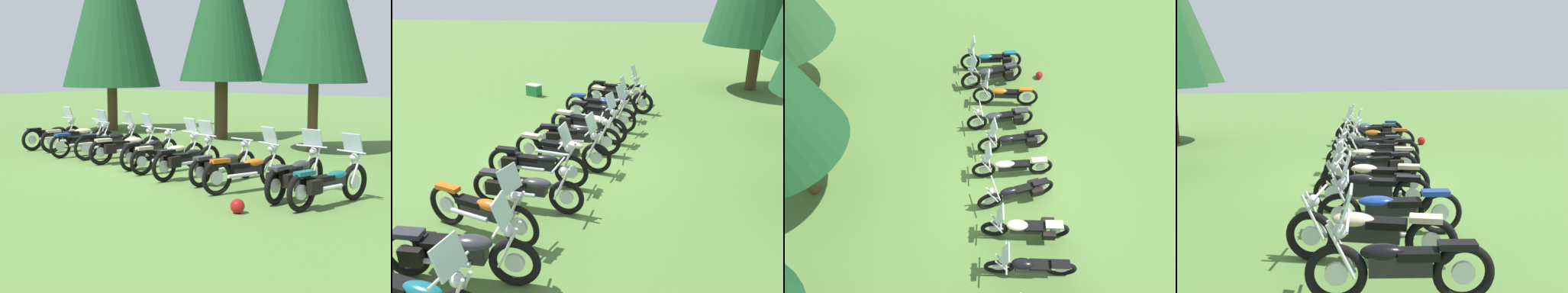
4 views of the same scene
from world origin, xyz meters
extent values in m
plane|color=#547A38|center=(0.00, 0.00, 0.00)|extent=(80.00, 80.00, 0.00)
torus|color=black|center=(-2.13, 1.33, 0.37)|extent=(0.34, 0.72, 0.73)
cylinder|color=silver|center=(-2.13, 1.33, 0.37)|extent=(0.14, 0.28, 0.28)
torus|color=black|center=(-2.64, -0.08, 0.37)|extent=(0.34, 0.72, 0.73)
cylinder|color=silver|center=(-2.64, -0.08, 0.37)|extent=(0.14, 0.28, 0.28)
cube|color=black|center=(-2.39, 0.62, 0.48)|extent=(0.46, 0.77, 0.27)
ellipsoid|color=black|center=(-2.32, 0.82, 0.65)|extent=(0.44, 0.59, 0.21)
cube|color=black|center=(-2.46, 0.43, 0.62)|extent=(0.41, 0.55, 0.10)
cube|color=black|center=(-2.61, -0.01, 0.71)|extent=(0.34, 0.48, 0.08)
cylinder|color=silver|center=(-2.23, 1.30, 0.66)|extent=(0.16, 0.33, 0.65)
cylinder|color=silver|center=(-2.07, 1.24, 0.66)|extent=(0.16, 0.33, 0.65)
cylinder|color=silver|center=(-2.18, 1.19, 1.00)|extent=(0.72, 0.29, 0.04)
sphere|color=silver|center=(-2.15, 1.28, 0.88)|extent=(0.22, 0.22, 0.17)
cylinder|color=silver|center=(-2.31, 0.42, 0.39)|extent=(0.33, 0.72, 0.08)
cube|color=silver|center=(-2.17, 1.21, 1.18)|extent=(0.47, 0.29, 0.39)
torus|color=black|center=(-1.17, 1.10, 0.36)|extent=(0.35, 0.71, 0.72)
cylinder|color=silver|center=(-1.17, 1.10, 0.36)|extent=(0.14, 0.27, 0.27)
torus|color=black|center=(-1.70, -0.38, 0.36)|extent=(0.35, 0.71, 0.72)
cylinder|color=silver|center=(-1.70, -0.38, 0.36)|extent=(0.14, 0.27, 0.27)
cube|color=black|center=(-1.44, 0.36, 0.47)|extent=(0.49, 0.81, 0.25)
ellipsoid|color=beige|center=(-1.37, 0.56, 0.62)|extent=(0.47, 0.62, 0.19)
cube|color=black|center=(-1.51, 0.16, 0.59)|extent=(0.44, 0.58, 0.10)
cube|color=beige|center=(-1.68, -0.31, 0.69)|extent=(0.35, 0.49, 0.08)
cylinder|color=silver|center=(-1.28, 1.08, 0.66)|extent=(0.15, 0.33, 0.65)
cylinder|color=silver|center=(-1.11, 1.02, 0.66)|extent=(0.15, 0.33, 0.65)
cylinder|color=silver|center=(-1.22, 0.97, 0.99)|extent=(0.58, 0.24, 0.04)
sphere|color=silver|center=(-1.19, 1.06, 0.87)|extent=(0.22, 0.22, 0.17)
cylinder|color=silver|center=(-1.36, 0.15, 0.38)|extent=(0.34, 0.76, 0.08)
cube|color=silver|center=(-1.21, 0.99, 1.17)|extent=(0.47, 0.29, 0.39)
cube|color=black|center=(-1.81, -0.13, 0.46)|extent=(0.24, 0.35, 0.26)
cube|color=black|center=(-1.46, -0.26, 0.46)|extent=(0.24, 0.35, 0.26)
torus|color=black|center=(-0.37, 0.95, 0.36)|extent=(0.13, 0.72, 0.72)
cylinder|color=silver|center=(-0.37, 0.95, 0.36)|extent=(0.06, 0.28, 0.28)
torus|color=black|center=(-0.42, -0.57, 0.36)|extent=(0.13, 0.72, 0.72)
cylinder|color=silver|center=(-0.42, -0.57, 0.36)|extent=(0.06, 0.28, 0.28)
cube|color=black|center=(-0.39, 0.19, 0.47)|extent=(0.21, 0.76, 0.25)
ellipsoid|color=black|center=(-0.39, 0.40, 0.62)|extent=(0.24, 0.54, 0.19)
cube|color=black|center=(-0.40, -0.02, 0.59)|extent=(0.23, 0.51, 0.10)
cube|color=black|center=(-0.42, -0.49, 0.69)|extent=(0.18, 0.45, 0.08)
cylinder|color=silver|center=(-0.44, 0.89, 0.66)|extent=(0.06, 0.34, 0.65)
cylinder|color=silver|center=(-0.30, 0.89, 0.66)|extent=(0.06, 0.34, 0.65)
cylinder|color=silver|center=(-0.37, 0.81, 0.99)|extent=(0.78, 0.06, 0.04)
sphere|color=silver|center=(-0.37, 0.90, 0.87)|extent=(0.18, 0.18, 0.17)
cylinder|color=silver|center=(-0.29, 0.02, 0.38)|extent=(0.11, 0.75, 0.08)
cube|color=black|center=(-0.56, -0.36, 0.46)|extent=(0.15, 0.32, 0.26)
cube|color=black|center=(-0.27, -0.37, 0.46)|extent=(0.15, 0.32, 0.26)
torus|color=black|center=(0.66, 0.79, 0.35)|extent=(0.27, 0.71, 0.70)
cylinder|color=silver|center=(0.66, 0.79, 0.35)|extent=(0.11, 0.28, 0.27)
torus|color=black|center=(0.26, -0.85, 0.35)|extent=(0.27, 0.71, 0.70)
cylinder|color=silver|center=(0.26, -0.85, 0.35)|extent=(0.11, 0.28, 0.27)
cube|color=black|center=(0.46, -0.03, 0.45)|extent=(0.38, 0.86, 0.22)
ellipsoid|color=beige|center=(0.52, 0.19, 0.58)|extent=(0.37, 0.63, 0.17)
cube|color=black|center=(0.40, -0.26, 0.55)|extent=(0.35, 0.59, 0.10)
cube|color=beige|center=(0.27, -0.78, 0.68)|extent=(0.27, 0.47, 0.08)
cylinder|color=silver|center=(0.58, 0.75, 0.65)|extent=(0.12, 0.34, 0.65)
cylinder|color=silver|center=(0.72, 0.71, 0.65)|extent=(0.12, 0.34, 0.65)
cylinder|color=silver|center=(0.63, 0.65, 0.99)|extent=(0.70, 0.21, 0.04)
sphere|color=silver|center=(0.65, 0.74, 0.87)|extent=(0.21, 0.21, 0.17)
cylinder|color=silver|center=(0.53, -0.24, 0.37)|extent=(0.28, 0.83, 0.08)
cube|color=silver|center=(0.64, 0.67, 1.17)|extent=(0.46, 0.25, 0.39)
torus|color=black|center=(1.47, 0.34, 0.37)|extent=(0.21, 0.74, 0.74)
cylinder|color=silver|center=(1.47, 0.34, 0.37)|extent=(0.09, 0.29, 0.29)
torus|color=black|center=(1.24, -1.16, 0.37)|extent=(0.21, 0.74, 0.74)
cylinder|color=silver|center=(1.24, -1.16, 0.37)|extent=(0.09, 0.29, 0.29)
cube|color=black|center=(1.36, -0.41, 0.46)|extent=(0.30, 0.77, 0.22)
ellipsoid|color=black|center=(1.39, -0.20, 0.60)|extent=(0.31, 0.56, 0.17)
cube|color=black|center=(1.33, -0.61, 0.57)|extent=(0.29, 0.53, 0.10)
cube|color=black|center=(1.25, -1.08, 0.72)|extent=(0.23, 0.46, 0.08)
cylinder|color=silver|center=(1.40, 0.29, 0.67)|extent=(0.09, 0.34, 0.65)
cylinder|color=silver|center=(1.53, 0.27, 0.67)|extent=(0.09, 0.34, 0.65)
cylinder|color=silver|center=(1.45, 0.20, 1.00)|extent=(0.75, 0.15, 0.04)
sphere|color=silver|center=(1.47, 0.29, 0.88)|extent=(0.19, 0.19, 0.17)
cylinder|color=silver|center=(1.45, -0.59, 0.39)|extent=(0.19, 0.75, 0.08)
cube|color=silver|center=(1.46, 0.22, 1.18)|extent=(0.46, 0.22, 0.39)
cube|color=black|center=(1.13, -0.94, 0.47)|extent=(0.19, 0.34, 0.26)
cube|color=black|center=(1.42, -0.98, 0.47)|extent=(0.19, 0.34, 0.26)
torus|color=black|center=(2.53, 0.40, 0.34)|extent=(0.21, 0.69, 0.68)
cylinder|color=silver|center=(2.53, 0.40, 0.34)|extent=(0.09, 0.26, 0.26)
torus|color=black|center=(2.29, -1.13, 0.34)|extent=(0.21, 0.69, 0.68)
cylinder|color=silver|center=(2.29, -1.13, 0.34)|extent=(0.09, 0.26, 0.26)
cube|color=black|center=(2.41, -0.36, 0.43)|extent=(0.32, 0.79, 0.21)
ellipsoid|color=#2D2D33|center=(2.44, -0.15, 0.57)|extent=(0.34, 0.58, 0.17)
cube|color=black|center=(2.37, -0.58, 0.54)|extent=(0.32, 0.54, 0.10)
cube|color=#2D2D33|center=(2.30, -1.05, 0.66)|extent=(0.25, 0.46, 0.08)
cylinder|color=silver|center=(2.44, 0.36, 0.64)|extent=(0.10, 0.34, 0.65)
cylinder|color=silver|center=(2.60, 0.33, 0.64)|extent=(0.10, 0.34, 0.65)
cylinder|color=silver|center=(2.51, 0.27, 0.97)|extent=(0.69, 0.14, 0.04)
sphere|color=silver|center=(2.52, 0.35, 0.85)|extent=(0.19, 0.19, 0.17)
cylinder|color=silver|center=(2.51, -0.55, 0.36)|extent=(0.20, 0.77, 0.08)
cube|color=black|center=(2.16, -0.91, 0.44)|extent=(0.19, 0.34, 0.26)
cube|color=black|center=(2.48, -0.96, 0.44)|extent=(0.19, 0.34, 0.26)
torus|color=black|center=(3.63, -0.18, 0.38)|extent=(0.36, 0.74, 0.76)
cylinder|color=silver|center=(3.63, -0.18, 0.38)|extent=(0.15, 0.29, 0.30)
torus|color=black|center=(3.10, -1.62, 0.38)|extent=(0.36, 0.74, 0.76)
cylinder|color=silver|center=(3.10, -1.62, 0.38)|extent=(0.15, 0.29, 0.30)
cube|color=black|center=(3.37, -0.90, 0.48)|extent=(0.42, 0.77, 0.23)
ellipsoid|color=#D16014|center=(3.44, -0.71, 0.62)|extent=(0.39, 0.58, 0.18)
cube|color=black|center=(3.29, -1.10, 0.59)|extent=(0.36, 0.54, 0.10)
cube|color=#D16014|center=(3.13, -1.55, 0.74)|extent=(0.30, 0.47, 0.08)
cylinder|color=silver|center=(3.55, -0.22, 0.68)|extent=(0.16, 0.33, 0.65)
cylinder|color=silver|center=(3.67, -0.26, 0.68)|extent=(0.16, 0.33, 0.65)
cylinder|color=silver|center=(3.59, -0.31, 1.01)|extent=(0.68, 0.28, 0.04)
sphere|color=silver|center=(3.62, -0.23, 0.89)|extent=(0.22, 0.22, 0.17)
cylinder|color=silver|center=(3.41, -1.10, 0.40)|extent=(0.34, 0.74, 0.08)
cube|color=silver|center=(3.59, -0.30, 1.19)|extent=(0.47, 0.30, 0.39)
torus|color=black|center=(4.54, 0.00, 0.38)|extent=(0.13, 0.76, 0.75)
cylinder|color=silver|center=(4.54, 0.00, 0.38)|extent=(0.06, 0.29, 0.29)
torus|color=black|center=(4.51, -1.61, 0.38)|extent=(0.13, 0.76, 0.75)
cylinder|color=silver|center=(4.51, -1.61, 0.38)|extent=(0.06, 0.29, 0.29)
cube|color=black|center=(4.53, -0.80, 0.49)|extent=(0.25, 0.80, 0.26)
ellipsoid|color=#2D2D33|center=(4.53, -0.58, 0.65)|extent=(0.31, 0.57, 0.20)
cube|color=black|center=(4.52, -1.03, 0.62)|extent=(0.29, 0.54, 0.10)
cube|color=#2D2D33|center=(4.51, -1.53, 0.72)|extent=(0.23, 0.44, 0.08)
cylinder|color=silver|center=(4.45, -0.06, 0.67)|extent=(0.05, 0.34, 0.65)
cylinder|color=silver|center=(4.63, -0.06, 0.67)|extent=(0.05, 0.34, 0.65)
cylinder|color=silver|center=(4.54, -0.14, 1.01)|extent=(0.73, 0.05, 0.04)
sphere|color=silver|center=(4.54, -0.05, 0.89)|extent=(0.17, 0.17, 0.17)
cylinder|color=silver|center=(4.67, -0.99, 0.40)|extent=(0.10, 0.80, 0.08)
cube|color=silver|center=(4.54, -0.12, 1.19)|extent=(0.44, 0.16, 0.39)
cube|color=black|center=(4.32, -1.41, 0.48)|extent=(0.15, 0.32, 0.26)
cube|color=black|center=(4.70, -1.41, 0.48)|extent=(0.15, 0.32, 0.26)
torus|color=black|center=(5.60, -0.29, 0.38)|extent=(0.30, 0.76, 0.76)
cylinder|color=silver|center=(5.60, -0.29, 0.38)|extent=(0.12, 0.29, 0.29)
torus|color=black|center=(5.20, -1.86, 0.38)|extent=(0.30, 0.76, 0.76)
cylinder|color=silver|center=(5.20, -1.86, 0.38)|extent=(0.12, 0.29, 0.29)
cube|color=black|center=(5.40, -1.07, 0.47)|extent=(0.38, 0.82, 0.21)
ellipsoid|color=#14606B|center=(5.45, -0.86, 0.60)|extent=(0.37, 0.61, 0.16)
cube|color=black|center=(5.34, -1.29, 0.57)|extent=(0.35, 0.57, 0.10)
cube|color=#14606B|center=(5.21, -1.78, 0.73)|extent=(0.28, 0.47, 0.08)
cylinder|color=silver|center=(5.51, -0.33, 0.68)|extent=(0.13, 0.34, 0.65)
cylinder|color=silver|center=(5.65, -0.37, 0.68)|extent=(0.13, 0.34, 0.65)
cylinder|color=silver|center=(5.56, -0.43, 1.01)|extent=(0.68, 0.21, 0.04)
sphere|color=silver|center=(5.58, -0.34, 0.89)|extent=(0.21, 0.21, 0.17)
cylinder|color=silver|center=(5.47, -1.27, 0.40)|extent=(0.28, 0.79, 0.08)
cube|color=silver|center=(5.57, -0.41, 1.19)|extent=(0.46, 0.26, 0.39)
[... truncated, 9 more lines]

